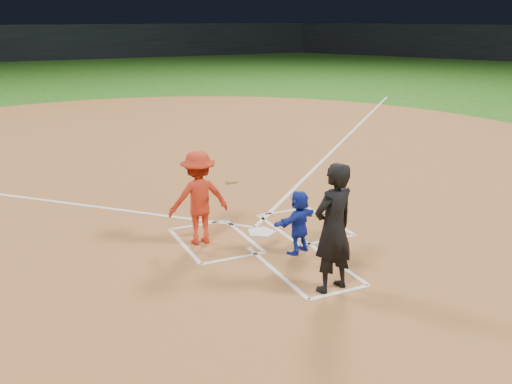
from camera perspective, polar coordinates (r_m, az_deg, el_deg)
name	(u,v)px	position (r m, az deg, el deg)	size (l,w,h in m)	color
ground	(261,233)	(11.26, 0.52, -4.12)	(120.00, 120.00, 0.00)	#225916
home_plate_dirt	(171,164)	(16.61, -8.48, 2.84)	(28.00, 28.00, 0.01)	#925B30
stadium_wall_far	(35,43)	(57.67, -21.23, 13.75)	(80.00, 1.20, 3.20)	black
home_plate	(261,232)	(11.25, 0.52, -4.02)	(0.60, 0.60, 0.02)	white
catcher	(299,222)	(10.17, 4.30, -3.00)	(1.07, 0.34, 1.16)	#152AAC
umpire	(333,228)	(8.70, 7.74, -3.61)	(0.74, 0.49, 2.04)	black
chalk_markings	(179,169)	(15.95, -7.73, 2.29)	(28.35, 17.32, 0.01)	white
batter_at_plate	(199,198)	(10.54, -5.75, -0.58)	(1.45, 0.87, 1.75)	red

